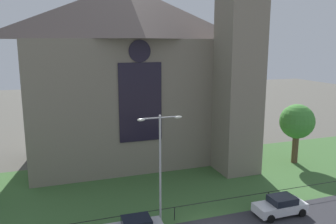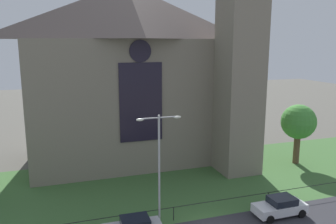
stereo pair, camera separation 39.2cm
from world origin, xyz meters
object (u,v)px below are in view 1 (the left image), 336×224
at_px(parked_car_white, 280,206).
at_px(streetlamp_near, 160,156).
at_px(tree_right_far, 297,122).
at_px(church_building, 135,72).

bearing_deg(parked_car_white, streetlamp_near, -10.44).
bearing_deg(parked_car_white, tree_right_far, -133.35).
relative_size(church_building, tree_right_far, 3.81).
bearing_deg(tree_right_far, church_building, 156.33).
height_order(tree_right_far, streetlamp_near, streetlamp_near).
distance_m(tree_right_far, parked_car_white, 14.19).
distance_m(church_building, tree_right_far, 19.29).
height_order(church_building, tree_right_far, church_building).
height_order(tree_right_far, parked_car_white, tree_right_far).
xyz_separation_m(streetlamp_near, parked_car_white, (9.57, -1.74, -4.64)).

